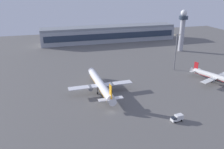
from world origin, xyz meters
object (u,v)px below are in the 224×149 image
(control_tower, at_px, (182,28))
(airplane_far_stand, at_px, (217,77))
(catering_truck, at_px, (177,118))
(apron_light_central, at_px, (176,50))
(airplane_mid_apron, at_px, (101,85))

(control_tower, height_order, airplane_far_stand, control_tower)
(catering_truck, relative_size, apron_light_central, 0.23)
(airplane_mid_apron, bearing_deg, catering_truck, -58.39)
(airplane_mid_apron, height_order, catering_truck, airplane_mid_apron)
(airplane_far_stand, height_order, apron_light_central, apron_light_central)
(airplane_mid_apron, distance_m, apron_light_central, 64.88)
(apron_light_central, bearing_deg, catering_truck, -118.64)
(control_tower, relative_size, airplane_mid_apron, 0.79)
(control_tower, relative_size, apron_light_central, 1.43)
(control_tower, bearing_deg, airplane_mid_apron, -143.62)
(airplane_mid_apron, relative_size, catering_truck, 8.00)
(catering_truck, bearing_deg, airplane_mid_apron, 25.29)
(control_tower, relative_size, airplane_far_stand, 1.03)
(airplane_mid_apron, xyz_separation_m, apron_light_central, (59.98, 22.52, 10.27))
(airplane_mid_apron, height_order, apron_light_central, apron_light_central)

